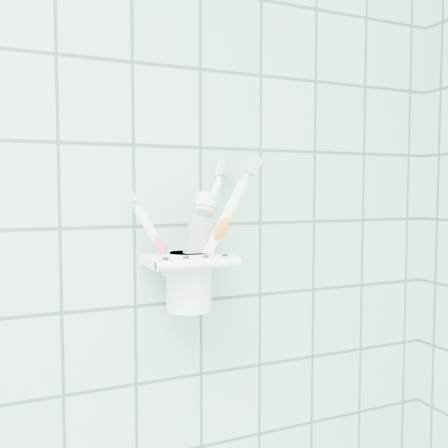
% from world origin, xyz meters
% --- Properties ---
extents(holder_bracket, '(0.11, 0.10, 0.03)m').
position_xyz_m(holder_bracket, '(0.64, 1.15, 1.32)').
color(holder_bracket, white).
rests_on(holder_bracket, wall_back).
extents(cup, '(0.07, 0.07, 0.08)m').
position_xyz_m(cup, '(0.64, 1.16, 1.29)').
color(cup, white).
rests_on(cup, holder_bracket).
extents(toothbrush_pink, '(0.09, 0.03, 0.17)m').
position_xyz_m(toothbrush_pink, '(0.65, 1.15, 1.35)').
color(toothbrush_pink, white).
rests_on(toothbrush_pink, cup).
extents(toothbrush_blue, '(0.07, 0.05, 0.21)m').
position_xyz_m(toothbrush_blue, '(0.64, 1.15, 1.36)').
color(toothbrush_blue, white).
rests_on(toothbrush_blue, cup).
extents(toothbrush_orange, '(0.10, 0.03, 0.22)m').
position_xyz_m(toothbrush_orange, '(0.63, 1.15, 1.37)').
color(toothbrush_orange, white).
rests_on(toothbrush_orange, cup).
extents(toothpaste_tube, '(0.06, 0.04, 0.16)m').
position_xyz_m(toothpaste_tube, '(0.64, 1.14, 1.35)').
color(toothpaste_tube, silver).
rests_on(toothpaste_tube, cup).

